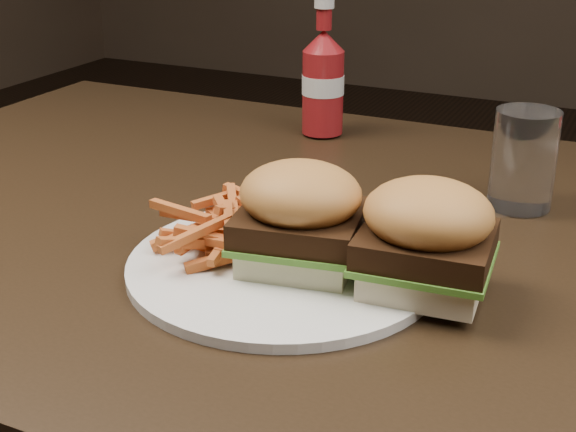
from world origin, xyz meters
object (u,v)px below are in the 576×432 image
at_px(tumbler, 524,159).
at_px(dining_table, 296,234).
at_px(ketchup_bottle, 323,92).
at_px(plate, 283,265).

bearing_deg(tumbler, dining_table, -148.17).
bearing_deg(ketchup_bottle, dining_table, -72.24).
bearing_deg(tumbler, ketchup_bottle, 152.57).
distance_m(dining_table, ketchup_bottle, 0.31).
relative_size(plate, ketchup_bottle, 2.52).
height_order(ketchup_bottle, tumbler, ketchup_bottle).
bearing_deg(tumbler, plate, -123.83).
height_order(plate, ketchup_bottle, ketchup_bottle).
bearing_deg(plate, tumbler, 56.17).
xyz_separation_m(plate, ketchup_bottle, (-0.13, 0.40, 0.06)).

